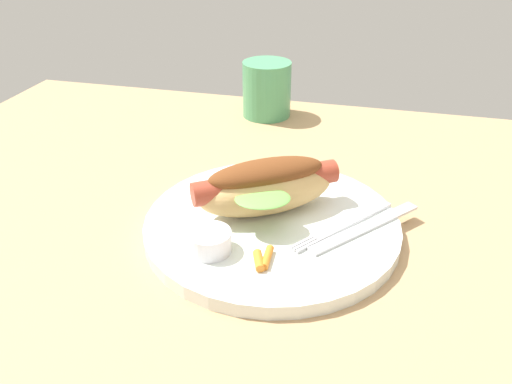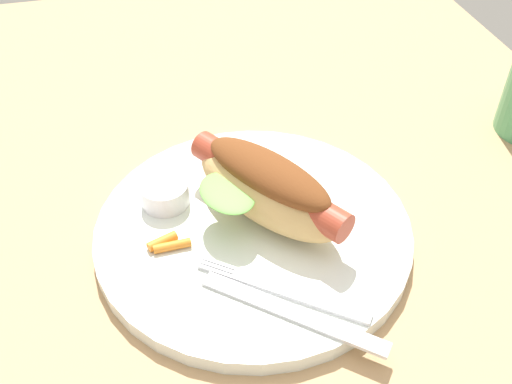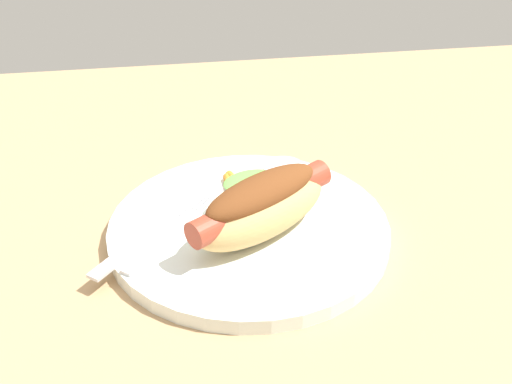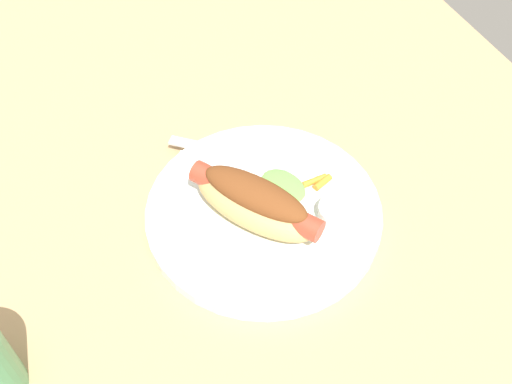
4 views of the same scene
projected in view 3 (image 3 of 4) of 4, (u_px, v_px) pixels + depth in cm
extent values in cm
cube|color=tan|center=(226.00, 234.00, 77.75)|extent=(120.00, 90.00, 1.80)
cylinder|color=white|center=(249.00, 231.00, 75.27)|extent=(28.91, 28.91, 1.60)
ellipsoid|color=tan|center=(262.00, 210.00, 72.13)|extent=(16.62, 13.86, 5.57)
cylinder|color=#A33D28|center=(262.00, 202.00, 71.60)|extent=(15.71, 11.73, 2.73)
ellipsoid|color=brown|center=(262.00, 192.00, 70.94)|extent=(13.79, 11.28, 2.92)
ellipsoid|color=#6BB74C|center=(251.00, 182.00, 74.43)|extent=(7.12, 6.14, 0.66)
cylinder|color=white|center=(284.00, 175.00, 80.94)|extent=(4.55, 4.55, 2.28)
cube|color=silver|center=(161.00, 241.00, 72.18)|extent=(8.05, 10.07, 0.40)
cube|color=silver|center=(205.00, 206.00, 77.51)|extent=(2.17, 2.73, 0.40)
cube|color=silver|center=(202.00, 204.00, 77.69)|extent=(2.17, 2.73, 0.40)
cube|color=silver|center=(198.00, 203.00, 77.87)|extent=(2.17, 2.73, 0.40)
cube|color=silver|center=(146.00, 236.00, 72.93)|extent=(11.26, 12.91, 0.36)
cylinder|color=orange|center=(229.00, 184.00, 80.78)|extent=(0.93, 3.34, 0.81)
cylinder|color=orange|center=(234.00, 179.00, 81.48)|extent=(1.78, 2.85, 0.90)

